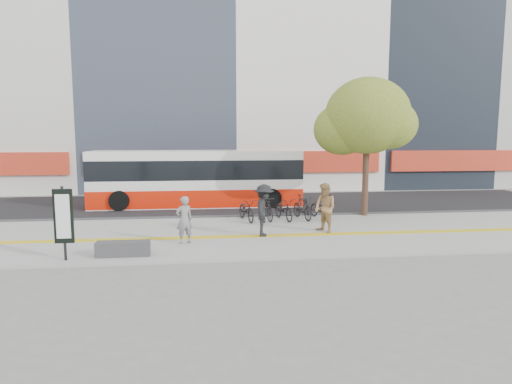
{
  "coord_description": "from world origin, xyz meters",
  "views": [
    {
      "loc": [
        -0.1,
        -14.89,
        3.75
      ],
      "look_at": [
        1.86,
        2.0,
        1.58
      ],
      "focal_mm": 31.4,
      "sensor_mm": 36.0,
      "label": 1
    }
  ],
  "objects": [
    {
      "name": "bench",
      "position": [
        -2.6,
        -1.2,
        0.3
      ],
      "size": [
        1.6,
        0.45,
        0.45
      ],
      "primitive_type": "cube",
      "color": "#323234",
      "rests_on": "sidewalk"
    },
    {
      "name": "bus",
      "position": [
        -0.48,
        8.5,
        1.41
      ],
      "size": [
        10.8,
        2.56,
        2.88
      ],
      "color": "white",
      "rests_on": "street"
    },
    {
      "name": "street",
      "position": [
        0.0,
        9.0,
        0.03
      ],
      "size": [
        40.0,
        8.0,
        0.06
      ],
      "primitive_type": "cube",
      "color": "black",
      "rests_on": "ground"
    },
    {
      "name": "street_tree",
      "position": [
        7.18,
        4.82,
        4.51
      ],
      "size": [
        4.4,
        3.8,
        6.31
      ],
      "color": "#3E261C",
      "rests_on": "sidewalk"
    },
    {
      "name": "tactile_strip",
      "position": [
        0.0,
        1.0,
        0.09
      ],
      "size": [
        40.0,
        0.45,
        0.01
      ],
      "primitive_type": "cube",
      "color": "gold",
      "rests_on": "sidewalk"
    },
    {
      "name": "ground",
      "position": [
        0.0,
        0.0,
        0.0
      ],
      "size": [
        120.0,
        120.0,
        0.0
      ],
      "primitive_type": "plane",
      "color": "slate",
      "rests_on": "ground"
    },
    {
      "name": "sidewalk",
      "position": [
        0.0,
        1.5,
        0.04
      ],
      "size": [
        40.0,
        7.0,
        0.08
      ],
      "primitive_type": "cube",
      "color": "gray",
      "rests_on": "ground"
    },
    {
      "name": "pedestrian_tan",
      "position": [
        4.41,
        1.35,
        1.01
      ],
      "size": [
        1.04,
        1.13,
        1.87
      ],
      "primitive_type": "imported",
      "rotation": [
        0.0,
        0.0,
        -1.11
      ],
      "color": "#A17A4C",
      "rests_on": "sidewalk"
    },
    {
      "name": "pedestrian_dark",
      "position": [
        2.03,
        0.98,
        1.03
      ],
      "size": [
        0.92,
        1.34,
        1.9
      ],
      "primitive_type": "imported",
      "rotation": [
        0.0,
        0.0,
        1.39
      ],
      "color": "black",
      "rests_on": "sidewalk"
    },
    {
      "name": "signboard",
      "position": [
        -4.2,
        -1.51,
        1.37
      ],
      "size": [
        0.55,
        0.1,
        2.2
      ],
      "color": "black",
      "rests_on": "sidewalk"
    },
    {
      "name": "seated_woman",
      "position": [
        -0.8,
        0.2,
        0.89
      ],
      "size": [
        0.7,
        0.6,
        1.62
      ],
      "primitive_type": "imported",
      "rotation": [
        0.0,
        0.0,
        3.57
      ],
      "color": "black",
      "rests_on": "sidewalk"
    },
    {
      "name": "bicycle_row",
      "position": [
        3.31,
        4.0,
        0.58
      ],
      "size": [
        4.29,
        1.92,
        1.06
      ],
      "color": "black",
      "rests_on": "sidewalk"
    },
    {
      "name": "curb",
      "position": [
        0.0,
        5.0,
        0.07
      ],
      "size": [
        40.0,
        0.25,
        0.14
      ],
      "primitive_type": "cube",
      "color": "#323234",
      "rests_on": "ground"
    }
  ]
}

